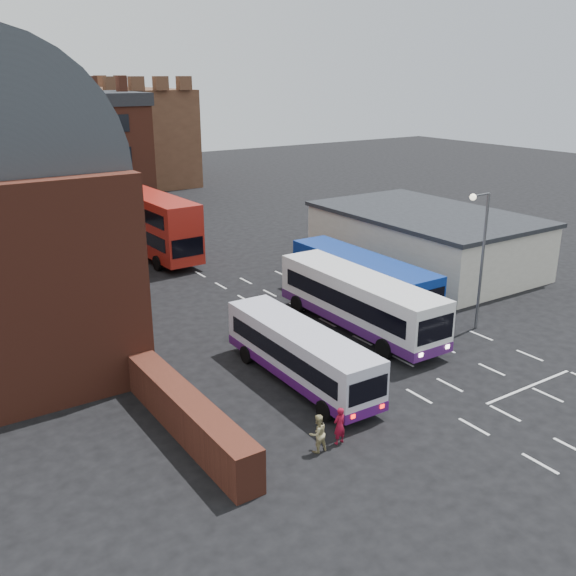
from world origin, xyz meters
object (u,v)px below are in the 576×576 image
street_lamp (480,249)px  pedestrian_red (339,426)px  bus_red_double (151,223)px  bus_blue (362,277)px  bus_white_outbound (300,350)px  pedestrian_beige (318,433)px  bus_white_inbound (359,298)px

street_lamp → pedestrian_red: street_lamp is taller
bus_red_double → bus_blue: bearing=108.0°
bus_blue → pedestrian_red: bus_blue is taller
bus_white_outbound → pedestrian_beige: (-2.83, -5.29, -0.82)m
bus_white_outbound → bus_red_double: bus_red_double is taller
bus_blue → street_lamp: (2.66, -6.80, 2.95)m
bus_white_inbound → bus_red_double: bearing=-79.6°
bus_red_double → street_lamp: 26.69m
street_lamp → bus_white_outbound: bearing=179.2°
bus_white_outbound → bus_blue: bearing=36.3°
pedestrian_red → pedestrian_beige: (-1.05, 0.01, 0.00)m
bus_white_inbound → street_lamp: bearing=147.0°
bus_white_inbound → pedestrian_beige: size_ratio=7.52×
bus_white_outbound → bus_red_double: size_ratio=0.80×
bus_red_double → pedestrian_red: (-4.58, -30.10, -1.86)m
bus_white_inbound → bus_blue: bearing=-131.7°
bus_white_outbound → bus_red_double: 24.98m
bus_white_inbound → bus_blue: size_ratio=1.03×
pedestrian_beige → bus_white_inbound: bearing=-135.4°
bus_blue → street_lamp: bearing=111.5°
street_lamp → pedestrian_red: (-13.78, -5.14, -4.03)m
bus_red_double → pedestrian_red: bearing=79.5°
bus_red_double → bus_white_outbound: bearing=81.8°
bus_blue → bus_red_double: (-6.55, 18.16, 0.78)m
bus_white_outbound → street_lamp: size_ratio=1.26×
bus_white_outbound → pedestrian_red: 5.65m
bus_blue → pedestrian_beige: bus_blue is taller
bus_red_double → pedestrian_red: bus_red_double is taller
bus_white_outbound → street_lamp: bearing=0.2°
pedestrian_red → bus_white_inbound: bearing=-138.4°
pedestrian_red → pedestrian_beige: 1.05m
street_lamp → pedestrian_red: bearing=-159.5°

